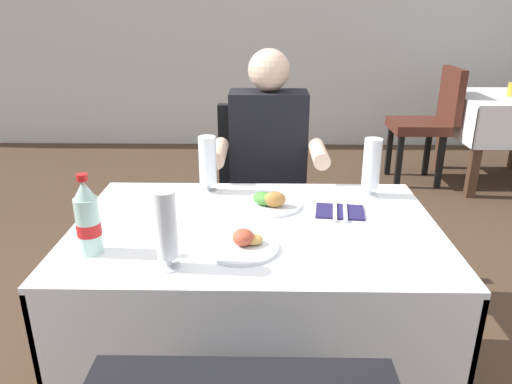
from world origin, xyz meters
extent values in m
cube|color=silver|center=(0.00, 3.80, 1.35)|extent=(11.00, 0.12, 2.71)
cube|color=white|center=(-0.08, 0.02, 0.74)|extent=(1.23, 0.81, 0.02)
cube|color=white|center=(-0.08, -0.38, 0.57)|extent=(1.23, 0.02, 0.32)
cube|color=white|center=(-0.08, 0.41, 0.57)|extent=(1.23, 0.02, 0.32)
cube|color=white|center=(-0.69, 0.02, 0.57)|extent=(0.02, 0.81, 0.32)
cube|color=white|center=(0.52, 0.02, 0.57)|extent=(0.02, 0.81, 0.32)
cube|color=#472D1E|center=(-0.64, 0.36, 0.36)|extent=(0.07, 0.07, 0.73)
cube|color=#472D1E|center=(0.47, 0.36, 0.36)|extent=(0.07, 0.07, 0.73)
cube|color=black|center=(-0.08, 0.72, 0.49)|extent=(0.44, 0.44, 0.08)
cube|color=black|center=(-0.08, 0.97, 0.75)|extent=(0.42, 0.06, 0.44)
cube|color=black|center=(-0.25, 0.55, 0.23)|extent=(0.04, 0.04, 0.45)
cube|color=black|center=(0.09, 0.55, 0.23)|extent=(0.04, 0.04, 0.45)
cube|color=black|center=(-0.25, 0.89, 0.23)|extent=(0.04, 0.04, 0.45)
cube|color=black|center=(0.09, 0.89, 0.23)|extent=(0.04, 0.04, 0.45)
cylinder|color=#282D42|center=(-0.12, 0.52, 0.23)|extent=(0.10, 0.10, 0.45)
cylinder|color=#282D42|center=(0.04, 0.52, 0.23)|extent=(0.10, 0.10, 0.45)
cube|color=#282D42|center=(-0.04, 0.68, 0.51)|extent=(0.34, 0.36, 0.12)
cube|color=black|center=(-0.04, 0.76, 0.82)|extent=(0.36, 0.20, 0.50)
sphere|color=beige|center=(-0.04, 0.76, 1.17)|extent=(0.19, 0.19, 0.19)
cylinder|color=beige|center=(-0.25, 0.53, 0.85)|extent=(0.07, 0.26, 0.07)
cylinder|color=beige|center=(0.18, 0.53, 0.85)|extent=(0.07, 0.26, 0.07)
cylinder|color=white|center=(-0.12, -0.16, 0.75)|extent=(0.23, 0.23, 0.01)
ellipsoid|color=gold|center=(-0.09, -0.15, 0.77)|extent=(0.07, 0.07, 0.03)
ellipsoid|color=#C14C33|center=(-0.12, -0.15, 0.78)|extent=(0.08, 0.08, 0.05)
cylinder|color=white|center=(-0.03, 0.18, 0.75)|extent=(0.22, 0.22, 0.01)
ellipsoid|color=#B77A38|center=(-0.02, 0.15, 0.79)|extent=(0.08, 0.05, 0.06)
ellipsoid|color=#4C8E38|center=(-0.05, 0.17, 0.78)|extent=(0.11, 0.10, 0.05)
cylinder|color=white|center=(0.35, 0.29, 0.75)|extent=(0.07, 0.07, 0.01)
cylinder|color=white|center=(0.35, 0.29, 0.77)|extent=(0.02, 0.02, 0.03)
cylinder|color=white|center=(0.35, 0.29, 0.88)|extent=(0.07, 0.07, 0.19)
cylinder|color=gold|center=(0.35, 0.29, 0.82)|extent=(0.06, 0.06, 0.08)
cylinder|color=white|center=(-0.32, -0.27, 0.75)|extent=(0.07, 0.07, 0.01)
cylinder|color=white|center=(-0.32, -0.27, 0.77)|extent=(0.02, 0.02, 0.03)
cylinder|color=white|center=(-0.32, -0.27, 0.88)|extent=(0.06, 0.06, 0.19)
cylinder|color=#C68928|center=(-0.32, -0.27, 0.85)|extent=(0.06, 0.06, 0.14)
cylinder|color=white|center=(-0.27, 0.33, 0.75)|extent=(0.07, 0.07, 0.01)
cylinder|color=white|center=(-0.27, 0.33, 0.77)|extent=(0.02, 0.02, 0.03)
cylinder|color=white|center=(-0.27, 0.33, 0.88)|extent=(0.07, 0.07, 0.19)
cylinder|color=black|center=(-0.27, 0.33, 0.83)|extent=(0.06, 0.06, 0.09)
cylinder|color=silver|center=(-0.57, -0.19, 0.83)|extent=(0.07, 0.07, 0.17)
cylinder|color=red|center=(-0.57, -0.19, 0.82)|extent=(0.07, 0.07, 0.04)
cone|color=silver|center=(-0.57, -0.19, 0.95)|extent=(0.06, 0.06, 0.05)
cylinder|color=red|center=(-0.57, -0.19, 0.98)|extent=(0.03, 0.03, 0.02)
cube|color=#231E4C|center=(0.22, 0.12, 0.75)|extent=(0.19, 0.15, 0.01)
cube|color=silver|center=(0.20, 0.13, 0.76)|extent=(0.04, 0.19, 0.01)
cube|color=silver|center=(0.23, 0.12, 0.76)|extent=(0.04, 0.19, 0.01)
cube|color=white|center=(1.95, 2.56, 0.74)|extent=(0.82, 0.87, 0.02)
cube|color=white|center=(1.95, 2.99, 0.57)|extent=(0.82, 0.02, 0.32)
cube|color=white|center=(1.54, 2.56, 0.57)|extent=(0.02, 0.87, 0.32)
cube|color=#472D1E|center=(1.60, 2.19, 0.36)|extent=(0.07, 0.07, 0.73)
cube|color=#472D1E|center=(1.60, 2.94, 0.36)|extent=(0.07, 0.07, 0.73)
cube|color=#4C2319|center=(1.24, 2.56, 0.49)|extent=(0.44, 0.44, 0.08)
cube|color=#4C2319|center=(1.49, 2.56, 0.75)|extent=(0.06, 0.42, 0.44)
cube|color=black|center=(1.07, 2.73, 0.23)|extent=(0.04, 0.04, 0.45)
cube|color=black|center=(1.07, 2.39, 0.23)|extent=(0.04, 0.04, 0.45)
cube|color=black|center=(1.41, 2.73, 0.23)|extent=(0.04, 0.04, 0.45)
cube|color=black|center=(1.41, 2.39, 0.23)|extent=(0.04, 0.04, 0.45)
cylinder|color=gold|center=(1.95, 2.54, 0.80)|extent=(0.06, 0.06, 0.11)
camera|label=1|loc=(-0.05, -1.47, 1.43)|focal=34.00mm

